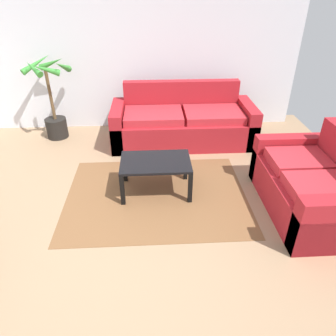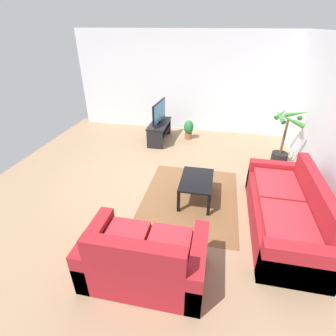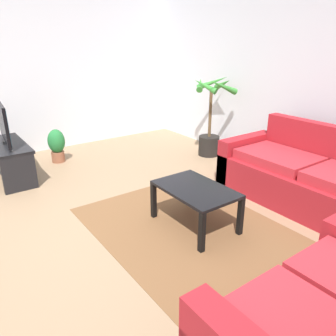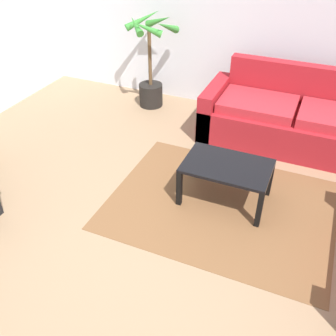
# 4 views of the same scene
# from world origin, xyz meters

# --- Properties ---
(ground_plane) EXTENTS (6.60, 6.60, 0.00)m
(ground_plane) POSITION_xyz_m (0.00, 0.00, 0.00)
(ground_plane) COLOR #937556
(wall_back) EXTENTS (6.00, 0.06, 2.70)m
(wall_back) POSITION_xyz_m (0.00, 3.00, 1.35)
(wall_back) COLOR silver
(wall_back) RESTS_ON ground
(wall_left) EXTENTS (0.06, 6.00, 2.70)m
(wall_left) POSITION_xyz_m (-3.00, 0.00, 1.35)
(wall_left) COLOR silver
(wall_left) RESTS_ON ground
(couch_main) EXTENTS (2.24, 0.90, 0.90)m
(couch_main) POSITION_xyz_m (1.00, 2.28, 0.30)
(couch_main) COLOR maroon
(couch_main) RESTS_ON ground
(tv_stand) EXTENTS (1.10, 0.45, 0.51)m
(tv_stand) POSITION_xyz_m (-1.95, -0.39, 0.33)
(tv_stand) COLOR black
(tv_stand) RESTS_ON ground
(tv) EXTENTS (0.93, 0.13, 0.56)m
(tv) POSITION_xyz_m (-1.95, -0.38, 0.80)
(tv) COLOR black
(tv) RESTS_ON tv_stand
(coffee_table) EXTENTS (0.84, 0.55, 0.43)m
(coffee_table) POSITION_xyz_m (0.53, 0.88, 0.37)
(coffee_table) COLOR black
(coffee_table) RESTS_ON ground
(area_rug) EXTENTS (2.20, 1.70, 0.01)m
(area_rug) POSITION_xyz_m (0.53, 0.78, 0.00)
(area_rug) COLOR brown
(area_rug) RESTS_ON ground
(potted_palm) EXTENTS (0.74, 0.70, 1.32)m
(potted_palm) POSITION_xyz_m (-1.08, 2.56, 0.54)
(potted_palm) COLOR black
(potted_palm) RESTS_ON ground
(potted_plant_small) EXTENTS (0.26, 0.26, 0.53)m
(potted_plant_small) POSITION_xyz_m (-2.25, 0.37, 0.29)
(potted_plant_small) COLOR brown
(potted_plant_small) RESTS_ON ground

